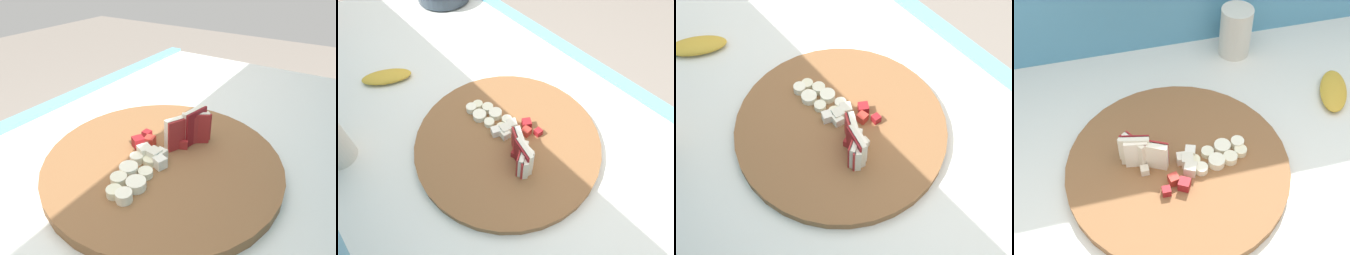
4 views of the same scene
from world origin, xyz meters
TOP-DOWN VIEW (x-y plane):
  - tile_backsplash at (0.00, 0.38)m, footprint 2.40×0.04m
  - cutting_board at (-0.11, 0.01)m, footprint 0.40×0.40m
  - apple_wedge_fan at (-0.18, 0.02)m, footprint 0.08×0.06m
  - apple_dice_pile at (-0.12, -0.01)m, footprint 0.10×0.09m
  - banana_slice_rows at (-0.04, 0.00)m, footprint 0.11×0.06m
  - banana_peel at (0.25, 0.11)m, footprint 0.10×0.14m
  - small_jar at (0.09, 0.30)m, footprint 0.07×0.07m

SIDE VIEW (x-z plane):
  - tile_backsplash at x=0.00m, z-range 0.00..1.48m
  - cutting_board at x=-0.11m, z-range 0.93..0.95m
  - banana_peel at x=0.25m, z-range 0.93..0.95m
  - banana_slice_rows at x=-0.04m, z-range 0.95..0.96m
  - apple_dice_pile at x=-0.12m, z-range 0.95..0.97m
  - apple_wedge_fan at x=-0.18m, z-range 0.95..1.01m
  - small_jar at x=0.09m, z-range 0.93..1.04m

